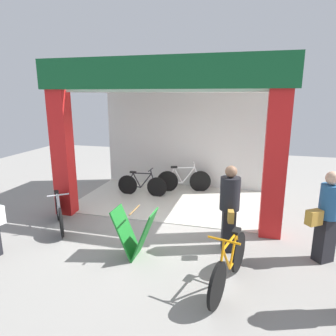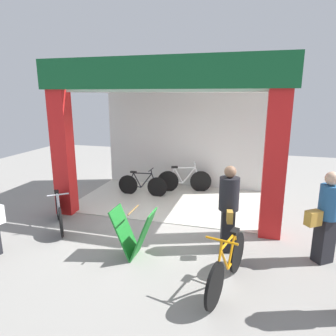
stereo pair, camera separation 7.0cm
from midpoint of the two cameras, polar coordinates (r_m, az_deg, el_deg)
The scene contains 9 objects.
ground_plane at distance 7.25m, azimuth -1.38°, elevation -10.29°, with size 18.74×18.74×0.00m, color gray.
shop_facade at distance 8.22m, azimuth 1.81°, elevation 7.12°, with size 5.57×3.41×3.72m.
bicycle_inside_0 at distance 9.01m, azimuth -4.66°, elevation -3.20°, with size 1.51×0.41×0.83m.
bicycle_inside_1 at distance 9.34m, azimuth 3.28°, elevation -2.32°, with size 1.63×0.54×0.92m.
bicycle_parked_0 at distance 7.31m, azimuth -19.66°, elevation -7.92°, with size 1.05×1.28×0.89m.
bicycle_parked_1 at distance 4.99m, azimuth 11.55°, elevation -17.53°, with size 0.54×1.71×0.96m.
sandwich_board_sign at distance 5.71m, azimuth -6.11°, elevation -12.14°, with size 0.77×0.49×0.94m.
pedestrian_0 at distance 5.87m, azimuth 11.70°, elevation -7.27°, with size 0.43×0.60×1.68m.
pedestrian_1 at distance 6.04m, azimuth 28.04°, elevation -8.07°, with size 0.65×0.57×1.68m.
Camera 2 is at (1.97, -6.32, 2.96)m, focal length 32.26 mm.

